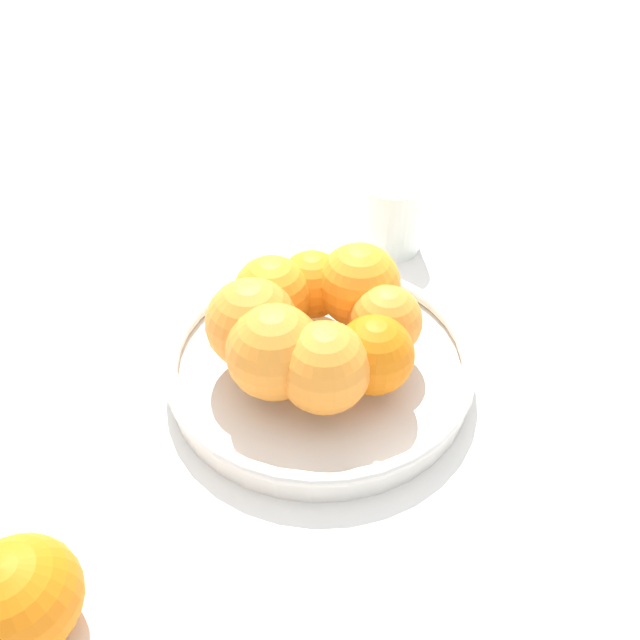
# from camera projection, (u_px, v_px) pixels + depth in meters

# --- Properties ---
(ground_plane) EXTENTS (4.00, 4.00, 0.00)m
(ground_plane) POSITION_uv_depth(u_px,v_px,m) (320.00, 375.00, 0.61)
(ground_plane) COLOR white
(fruit_bowl) EXTENTS (0.29, 0.29, 0.03)m
(fruit_bowl) POSITION_uv_depth(u_px,v_px,m) (320.00, 363.00, 0.60)
(fruit_bowl) COLOR silver
(fruit_bowl) RESTS_ON ground_plane
(orange_pile) EXTENTS (0.20, 0.19, 0.08)m
(orange_pile) POSITION_uv_depth(u_px,v_px,m) (313.00, 322.00, 0.56)
(orange_pile) COLOR orange
(orange_pile) RESTS_ON fruit_bowl
(stray_orange) EXTENTS (0.08, 0.08, 0.08)m
(stray_orange) POSITION_uv_depth(u_px,v_px,m) (20.00, 597.00, 0.40)
(stray_orange) COLOR orange
(stray_orange) RESTS_ON ground_plane
(drinking_glass) EXTENTS (0.07, 0.07, 0.09)m
(drinking_glass) POSITION_uv_depth(u_px,v_px,m) (392.00, 217.00, 0.75)
(drinking_glass) COLOR silver
(drinking_glass) RESTS_ON ground_plane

